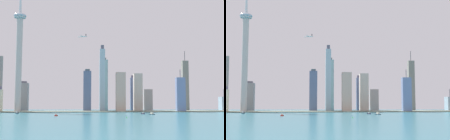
{
  "view_description": "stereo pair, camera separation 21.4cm",
  "coord_description": "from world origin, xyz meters",
  "views": [
    {
      "loc": [
        -102.81,
        -386.58,
        31.88
      ],
      "look_at": [
        -40.62,
        421.08,
        109.89
      ],
      "focal_mm": 49.41,
      "sensor_mm": 36.0,
      "label": 1
    },
    {
      "loc": [
        -102.6,
        -386.59,
        31.88
      ],
      "look_at": [
        -40.62,
        421.08,
        109.89
      ],
      "focal_mm": 49.41,
      "sensor_mm": 36.0,
      "label": 2
    }
  ],
  "objects": [
    {
      "name": "skyscraper_2",
      "position": [
        -105.57,
        469.59,
        56.6
      ],
      "size": [
        21.58,
        16.41,
        116.58
      ],
      "color": "slate",
      "rests_on": "ground"
    },
    {
      "name": "boat_2",
      "position": [
        -165.27,
        228.19,
        1.61
      ],
      "size": [
        6.06,
        9.07,
        11.28
      ],
      "rotation": [
        0.0,
        0.0,
        4.35
      ],
      "color": "red",
      "rests_on": "ground"
    },
    {
      "name": "channel_buoy_0",
      "position": [
        -35.24,
        154.12,
        1.3
      ],
      "size": [
        1.79,
        1.79,
        2.59
      ],
      "primitive_type": "cone",
      "color": "green",
      "rests_on": "ground"
    },
    {
      "name": "boat_1",
      "position": [
        33.25,
        268.92,
        1.57
      ],
      "size": [
        11.17,
        15.43,
        11.09
      ],
      "rotation": [
        0.0,
        0.0,
        2.04
      ],
      "color": "#192836",
      "rests_on": "ground"
    },
    {
      "name": "boat_5",
      "position": [
        18.67,
        294.01,
        1.41
      ],
      "size": [
        8.81,
        6.06,
        3.93
      ],
      "rotation": [
        0.0,
        0.0,
        3.59
      ],
      "color": "#1A1336",
      "rests_on": "ground"
    },
    {
      "name": "ground_plane",
      "position": [
        0.0,
        0.0,
        0.0
      ],
      "size": [
        6000.0,
        6000.0,
        0.0
      ],
      "primitive_type": "plane",
      "color": "#2C6372"
    },
    {
      "name": "skyscraper_5",
      "position": [
        181.01,
        497.39,
        73.09
      ],
      "size": [
        17.76,
        15.26,
        175.22
      ],
      "color": "gray",
      "rests_on": "ground"
    },
    {
      "name": "skyscraper_6",
      "position": [
        -285.99,
        501.1,
        40.21
      ],
      "size": [
        27.49,
        21.69,
        83.67
      ],
      "color": "gray",
      "rests_on": "ground"
    },
    {
      "name": "skyscraper_13",
      "position": [
        -58.91,
        505.23,
        74.8
      ],
      "size": [
        24.35,
        18.13,
        153.43
      ],
      "color": "#82AAAE",
      "rests_on": "ground"
    },
    {
      "name": "airplane",
      "position": [
        -119.2,
        414.66,
        197.49
      ],
      "size": [
        23.94,
        25.77,
        7.16
      ],
      "rotation": [
        0.0,
        0.0,
        2.78
      ],
      "color": "silver"
    },
    {
      "name": "skyscraper_7",
      "position": [
        -64.27,
        467.89,
        88.44
      ],
      "size": [
        14.53,
        20.6,
        183.88
      ],
      "color": "#97B6C7",
      "rests_on": "ground"
    },
    {
      "name": "skyscraper_1",
      "position": [
        287.21,
        477.78,
        20.09
      ],
      "size": [
        21.55,
        26.4,
        62.39
      ],
      "color": "#90A7B5",
      "rests_on": "ground"
    },
    {
      "name": "skyscraper_10",
      "position": [
        24.43,
        495.48,
        48.64
      ],
      "size": [
        12.92,
        13.94,
        101.73
      ],
      "color": "#4B5C84",
      "rests_on": "ground"
    },
    {
      "name": "skyscraper_8",
      "position": [
        -16.26,
        435.87,
        52.37
      ],
      "size": [
        24.71,
        27.61,
        104.74
      ],
      "color": "#C3A898",
      "rests_on": "ground"
    },
    {
      "name": "skyscraper_11",
      "position": [
        140.59,
        412.99,
        45.23
      ],
      "size": [
        23.61,
        15.59,
        111.95
      ],
      "color": "#647AAA",
      "rests_on": "ground"
    },
    {
      "name": "waterfront_pier",
      "position": [
        0.0,
        429.41,
        1.01
      ],
      "size": [
        906.62,
        72.76,
        2.01
      ],
      "primitive_type": "cube",
      "color": "#636B5B",
      "rests_on": "ground"
    },
    {
      "name": "boat_4",
      "position": [
        -266.02,
        342.08,
        1.6
      ],
      "size": [
        10.6,
        16.1,
        4.48
      ],
      "rotation": [
        0.0,
        0.0,
        5.11
      ],
      "color": "#172839",
      "rests_on": "ground"
    },
    {
      "name": "observation_tower",
      "position": [
        -282.36,
        417.48,
        161.68
      ],
      "size": [
        32.61,
        32.61,
        350.92
      ],
      "color": "#BAB3B0",
      "rests_on": "ground"
    },
    {
      "name": "skyscraper_12",
      "position": [
        34.87,
        463.92,
        52.11
      ],
      "size": [
        23.58,
        22.35,
        104.22
      ],
      "color": "beige",
      "rests_on": "ground"
    },
    {
      "name": "skyscraper_9",
      "position": [
        71.48,
        505.67,
        31.03
      ],
      "size": [
        25.35,
        12.57,
        62.06
      ],
      "color": "#9F938E",
      "rests_on": "ground"
    }
  ]
}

